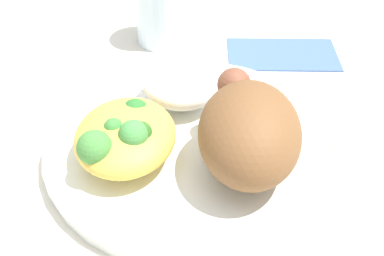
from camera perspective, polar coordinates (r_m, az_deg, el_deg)
ground_plane at (r=0.48m, az=0.00°, el=-2.75°), size 2.00×2.00×0.00m
plate at (r=0.47m, az=0.00°, el=-1.82°), size 0.28×0.28×0.02m
roasted_chicken at (r=0.41m, az=6.59°, el=-0.39°), size 0.12×0.09×0.07m
rice_pile at (r=0.50m, az=-1.15°, el=5.25°), size 0.08×0.08×0.04m
mac_cheese_with_broccoli at (r=0.43m, az=-7.89°, el=-0.86°), size 0.11×0.09×0.05m
water_glass at (r=0.64m, az=-3.52°, el=13.78°), size 0.07×0.07×0.09m
napkin at (r=0.63m, az=10.46°, el=8.48°), size 0.08×0.14×0.00m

